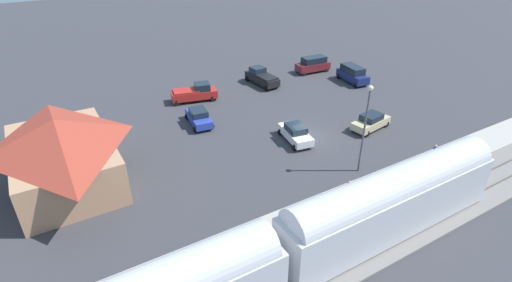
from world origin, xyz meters
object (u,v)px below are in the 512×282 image
at_px(passenger_train, 280,251).
at_px(pickup_black, 262,77).
at_px(sedan_tan, 371,122).
at_px(station_building, 62,151).
at_px(sedan_blue, 199,117).
at_px(pedestrian_on_platform, 349,189).
at_px(suv_maroon, 313,64).
at_px(light_pole_near_platform, 366,120).
at_px(sedan_white, 295,133).
at_px(suv_navy, 353,74).
at_px(pickup_red, 195,93).
at_px(pedestrian_waiting_far, 434,152).

distance_m(passenger_train, pickup_black, 33.30).
distance_m(passenger_train, sedan_tan, 23.02).
bearing_deg(passenger_train, sedan_tan, -58.39).
height_order(station_building, sedan_blue, station_building).
xyz_separation_m(pedestrian_on_platform, pickup_black, (24.93, -7.40, -0.25)).
bearing_deg(pedestrian_on_platform, pickup_black, -16.54).
xyz_separation_m(sedan_tan, suv_maroon, (17.30, -5.88, 0.27)).
relative_size(station_building, pedestrian_on_platform, 7.20).
height_order(pickup_black, light_pole_near_platform, light_pole_near_platform).
distance_m(sedan_blue, sedan_white, 10.67).
bearing_deg(pedestrian_on_platform, suv_navy, -43.48).
relative_size(station_building, sedan_tan, 2.60).
distance_m(pickup_red, light_pole_near_platform, 22.78).
height_order(pedestrian_waiting_far, light_pole_near_platform, light_pole_near_platform).
bearing_deg(pedestrian_on_platform, pedestrian_waiting_far, -88.64).
distance_m(station_building, suv_navy, 37.03).
relative_size(sedan_blue, sedan_white, 0.99).
bearing_deg(light_pole_near_platform, pedestrian_on_platform, 126.35).
bearing_deg(station_building, suv_maroon, -71.84).
relative_size(station_building, suv_navy, 2.41).
xyz_separation_m(pickup_black, sedan_tan, (-16.86, -3.07, -0.15)).
relative_size(passenger_train, sedan_blue, 7.61).
bearing_deg(pickup_black, suv_maroon, -87.22).
relative_size(station_building, light_pole_near_platform, 1.54).
bearing_deg(pedestrian_waiting_far, station_building, 64.14).
height_order(passenger_train, pedestrian_waiting_far, passenger_train).
xyz_separation_m(station_building, suv_maroon, (11.32, -34.51, -1.87)).
distance_m(pedestrian_on_platform, suv_maroon, 30.18).
bearing_deg(pedestrian_waiting_far, passenger_train, 102.23).
height_order(pedestrian_waiting_far, sedan_blue, pedestrian_waiting_far).
bearing_deg(pickup_black, light_pole_near_platform, 170.90).
relative_size(passenger_train, pedestrian_on_platform, 20.88).
height_order(station_building, sedan_tan, station_building).
relative_size(passenger_train, station_building, 2.90).
bearing_deg(pedestrian_on_platform, sedan_blue, 13.90).
xyz_separation_m(pickup_red, sedan_white, (-14.36, -4.59, -0.15)).
height_order(pedestrian_waiting_far, pickup_black, pickup_black).
bearing_deg(sedan_blue, light_pole_near_platform, -151.49).
bearing_deg(pickup_red, suv_navy, -103.42).
xyz_separation_m(pickup_black, sedan_blue, (-6.63, 11.93, -0.15)).
distance_m(pedestrian_on_platform, pickup_red, 24.51).
height_order(passenger_train, sedan_blue, passenger_train).
relative_size(passenger_train, sedan_white, 7.53).
xyz_separation_m(pedestrian_on_platform, sedan_white, (10.03, -2.22, -0.40)).
bearing_deg(pedestrian_on_platform, sedan_white, -12.50).
relative_size(sedan_white, suv_maroon, 0.94).
height_order(pedestrian_on_platform, suv_maroon, suv_maroon).
xyz_separation_m(pedestrian_waiting_far, suv_navy, (19.18, -8.11, -0.13)).
distance_m(suv_navy, sedan_white, 18.73).
height_order(pickup_red, light_pole_near_platform, light_pole_near_platform).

